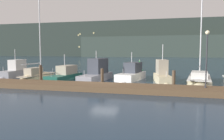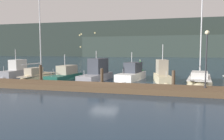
{
  "view_description": "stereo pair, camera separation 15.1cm",
  "coord_description": "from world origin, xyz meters",
  "px_view_note": "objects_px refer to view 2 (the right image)",
  "views": [
    {
      "loc": [
        5.61,
        -19.7,
        3.2
      ],
      "look_at": [
        0.0,
        3.04,
        1.2
      ],
      "focal_mm": 35.0,
      "sensor_mm": 36.0,
      "label": 1
    },
    {
      "loc": [
        5.76,
        -19.66,
        3.2
      ],
      "look_at": [
        0.0,
        3.04,
        1.2
      ],
      "focal_mm": 35.0,
      "sensor_mm": 36.0,
      "label": 2
    }
  ],
  "objects_px": {
    "motorboat_berth_1": "(16,74)",
    "dock_lamppost": "(207,50)",
    "motorboat_berth_3": "(65,77)",
    "motorboat_berth_5": "(132,77)",
    "sailboat_berth_2": "(38,78)",
    "channel_buoy": "(140,67)",
    "sailboat_berth_7": "(199,82)",
    "motorboat_berth_4": "(96,76)",
    "motorboat_berth_6": "(162,79)"
  },
  "relations": [
    {
      "from": "motorboat_berth_4",
      "to": "motorboat_berth_5",
      "type": "relative_size",
      "value": 1.06
    },
    {
      "from": "sailboat_berth_7",
      "to": "dock_lamppost",
      "type": "xyz_separation_m",
      "value": [
        -0.36,
        -5.75,
        3.2
      ]
    },
    {
      "from": "motorboat_berth_1",
      "to": "channel_buoy",
      "type": "distance_m",
      "value": 18.93
    },
    {
      "from": "sailboat_berth_7",
      "to": "channel_buoy",
      "type": "height_order",
      "value": "sailboat_berth_7"
    },
    {
      "from": "motorboat_berth_3",
      "to": "motorboat_berth_4",
      "type": "relative_size",
      "value": 0.93
    },
    {
      "from": "motorboat_berth_5",
      "to": "dock_lamppost",
      "type": "height_order",
      "value": "dock_lamppost"
    },
    {
      "from": "motorboat_berth_5",
      "to": "motorboat_berth_6",
      "type": "bearing_deg",
      "value": -22.01
    },
    {
      "from": "sailboat_berth_2",
      "to": "channel_buoy",
      "type": "relative_size",
      "value": 5.52
    },
    {
      "from": "motorboat_berth_5",
      "to": "motorboat_berth_6",
      "type": "height_order",
      "value": "motorboat_berth_6"
    },
    {
      "from": "motorboat_berth_1",
      "to": "sailboat_berth_2",
      "type": "height_order",
      "value": "sailboat_berth_2"
    },
    {
      "from": "motorboat_berth_6",
      "to": "dock_lamppost",
      "type": "height_order",
      "value": "dock_lamppost"
    },
    {
      "from": "motorboat_berth_5",
      "to": "dock_lamppost",
      "type": "distance_m",
      "value": 9.89
    },
    {
      "from": "channel_buoy",
      "to": "dock_lamppost",
      "type": "xyz_separation_m",
      "value": [
        7.22,
        -18.52,
        2.64
      ]
    },
    {
      "from": "sailboat_berth_2",
      "to": "motorboat_berth_6",
      "type": "height_order",
      "value": "sailboat_berth_2"
    },
    {
      "from": "motorboat_berth_1",
      "to": "sailboat_berth_2",
      "type": "relative_size",
      "value": 0.52
    },
    {
      "from": "motorboat_berth_5",
      "to": "channel_buoy",
      "type": "distance_m",
      "value": 11.92
    },
    {
      "from": "channel_buoy",
      "to": "dock_lamppost",
      "type": "distance_m",
      "value": 20.05
    },
    {
      "from": "motorboat_berth_1",
      "to": "motorboat_berth_5",
      "type": "distance_m",
      "value": 14.74
    },
    {
      "from": "motorboat_berth_5",
      "to": "channel_buoy",
      "type": "height_order",
      "value": "motorboat_berth_5"
    },
    {
      "from": "motorboat_berth_1",
      "to": "dock_lamppost",
      "type": "distance_m",
      "value": 22.48
    },
    {
      "from": "motorboat_berth_1",
      "to": "sailboat_berth_2",
      "type": "bearing_deg",
      "value": -19.18
    },
    {
      "from": "sailboat_berth_7",
      "to": "channel_buoy",
      "type": "distance_m",
      "value": 14.87
    },
    {
      "from": "sailboat_berth_7",
      "to": "motorboat_berth_1",
      "type": "bearing_deg",
      "value": 179.22
    },
    {
      "from": "sailboat_berth_2",
      "to": "sailboat_berth_7",
      "type": "distance_m",
      "value": 17.76
    },
    {
      "from": "sailboat_berth_2",
      "to": "motorboat_berth_3",
      "type": "relative_size",
      "value": 1.67
    },
    {
      "from": "sailboat_berth_2",
      "to": "channel_buoy",
      "type": "distance_m",
      "value": 17.22
    },
    {
      "from": "motorboat_berth_3",
      "to": "motorboat_berth_5",
      "type": "distance_m",
      "value": 7.66
    },
    {
      "from": "sailboat_berth_2",
      "to": "channel_buoy",
      "type": "xyz_separation_m",
      "value": [
        10.15,
        13.9,
        0.54
      ]
    },
    {
      "from": "sailboat_berth_2",
      "to": "sailboat_berth_7",
      "type": "height_order",
      "value": "sailboat_berth_7"
    },
    {
      "from": "motorboat_berth_4",
      "to": "motorboat_berth_5",
      "type": "height_order",
      "value": "motorboat_berth_4"
    },
    {
      "from": "channel_buoy",
      "to": "sailboat_berth_2",
      "type": "bearing_deg",
      "value": -126.13
    },
    {
      "from": "sailboat_berth_2",
      "to": "motorboat_berth_4",
      "type": "relative_size",
      "value": 1.54
    },
    {
      "from": "dock_lamppost",
      "to": "motorboat_berth_3",
      "type": "bearing_deg",
      "value": 160.02
    },
    {
      "from": "sailboat_berth_7",
      "to": "dock_lamppost",
      "type": "height_order",
      "value": "sailboat_berth_7"
    },
    {
      "from": "motorboat_berth_3",
      "to": "motorboat_berth_6",
      "type": "bearing_deg",
      "value": 0.32
    },
    {
      "from": "sailboat_berth_2",
      "to": "motorboat_berth_3",
      "type": "bearing_deg",
      "value": 10.09
    },
    {
      "from": "motorboat_berth_3",
      "to": "channel_buoy",
      "type": "relative_size",
      "value": 3.31
    },
    {
      "from": "motorboat_berth_1",
      "to": "channel_buoy",
      "type": "height_order",
      "value": "motorboat_berth_1"
    },
    {
      "from": "motorboat_berth_4",
      "to": "motorboat_berth_6",
      "type": "distance_m",
      "value": 7.09
    },
    {
      "from": "sailboat_berth_2",
      "to": "dock_lamppost",
      "type": "distance_m",
      "value": 18.25
    },
    {
      "from": "sailboat_berth_7",
      "to": "channel_buoy",
      "type": "relative_size",
      "value": 6.73
    },
    {
      "from": "motorboat_berth_4",
      "to": "motorboat_berth_6",
      "type": "height_order",
      "value": "motorboat_berth_6"
    },
    {
      "from": "motorboat_berth_6",
      "to": "channel_buoy",
      "type": "xyz_separation_m",
      "value": [
        -3.91,
        13.28,
        0.26
      ]
    },
    {
      "from": "motorboat_berth_1",
      "to": "sailboat_berth_2",
      "type": "distance_m",
      "value": 4.34
    },
    {
      "from": "channel_buoy",
      "to": "motorboat_berth_6",
      "type": "bearing_deg",
      "value": -73.61
    },
    {
      "from": "motorboat_berth_3",
      "to": "dock_lamppost",
      "type": "height_order",
      "value": "dock_lamppost"
    },
    {
      "from": "sailboat_berth_2",
      "to": "channel_buoy",
      "type": "height_order",
      "value": "sailboat_berth_2"
    },
    {
      "from": "motorboat_berth_4",
      "to": "sailboat_berth_2",
      "type": "bearing_deg",
      "value": -176.12
    },
    {
      "from": "motorboat_berth_4",
      "to": "motorboat_berth_5",
      "type": "distance_m",
      "value": 3.98
    },
    {
      "from": "motorboat_berth_1",
      "to": "motorboat_berth_3",
      "type": "height_order",
      "value": "motorboat_berth_1"
    }
  ]
}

